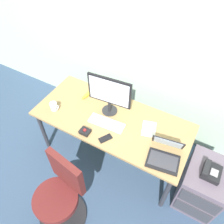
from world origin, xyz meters
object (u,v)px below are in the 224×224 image
Objects in this scene: keyboard at (107,123)px; paper_notepad at (149,129)px; trackball_mouse at (85,131)px; laptop at (165,154)px; banana at (87,95)px; desk_phone at (211,172)px; cell_phone at (105,138)px; coffee_mug at (54,106)px; office_chair at (61,197)px; monitor_main at (109,93)px; file_cabinet at (201,185)px.

paper_notepad is at bearing 19.74° from keyboard.
trackball_mouse reaches higher than keyboard.
banana is (-1.14, 0.36, -0.03)m from laptop.
desk_phone is 1.41× the size of cell_phone.
cell_phone is (0.09, -0.18, -0.01)m from keyboard.
coffee_mug reaches higher than cell_phone.
laptop reaches higher than paper_notepad.
banana reaches higher than keyboard.
desk_phone is 1.82× the size of trackball_mouse.
banana reaches higher than cell_phone.
banana is at bearing 172.83° from paper_notepad.
laptop is at bearing 44.84° from office_chair.
monitor_main reaches higher than laptop.
monitor_main is 4.99× the size of coffee_mug.
file_cabinet is 6.20× the size of coffee_mug.
file_cabinet is 0.84m from paper_notepad.
cell_phone is at bearing 78.37° from office_chair.
file_cabinet is 2.97× the size of paper_notepad.
trackball_mouse is at bearing -58.78° from banana.
monitor_main is at bearing 177.23° from paper_notepad.
cell_phone reaches higher than file_cabinet.
coffee_mug reaches higher than file_cabinet.
laptop is 1.88× the size of banana.
banana is (-1.61, 0.23, 0.42)m from file_cabinet.
banana is at bearing 171.00° from cell_phone.
paper_notepad reaches higher than cell_phone.
keyboard is at bearing -179.03° from desk_phone.
file_cabinet is 1.50m from office_chair.
office_chair is 1.92× the size of monitor_main.
coffee_mug is (-0.58, -0.29, -0.24)m from monitor_main.
office_chair is 2.68× the size of laptop.
keyboard reaches higher than cell_phone.
keyboard is at bearing -31.66° from banana.
paper_notepad is (-0.26, 0.25, -0.05)m from laptop.
desk_phone is at bearing 35.45° from office_chair.
file_cabinet is at bearing 15.31° from laptop.
cell_phone is (-0.35, -0.34, -0.00)m from paper_notepad.
monitor_main is 4.51× the size of trackball_mouse.
office_chair is 1.11m from laptop.
coffee_mug is at bearing -153.10° from monitor_main.
paper_notepad is at bearing 13.90° from coffee_mug.
keyboard is at bearing -160.26° from paper_notepad.
trackball_mouse is 0.53× the size of paper_notepad.
monitor_main is at bearing 79.61° from trackball_mouse.
paper_notepad is at bearing -7.17° from banana.
trackball_mouse is 0.77× the size of cell_phone.
office_chair reaches higher than banana.
cell_phone is (-1.07, -0.20, 0.07)m from desk_phone.
desk_phone is 1.81m from coffee_mug.
trackball_mouse is (-0.10, 0.62, 0.30)m from office_chair.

